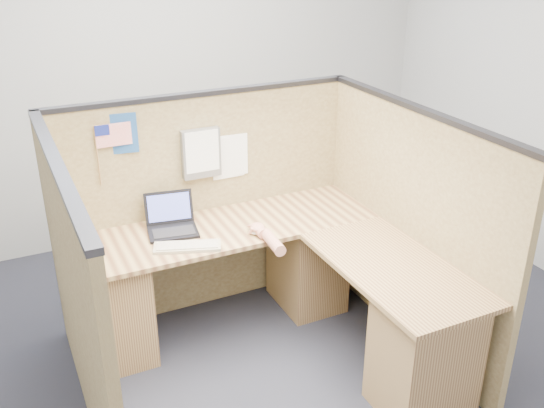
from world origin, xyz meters
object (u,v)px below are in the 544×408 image
laptop (170,222)px  keyboard (187,246)px  l_desk (278,295)px  mouse (257,231)px

laptop → keyboard: size_ratio=0.80×
l_desk → laptop: 0.82m
laptop → mouse: bearing=-23.1°
l_desk → mouse: mouse is taller
l_desk → laptop: (-0.51, 0.50, 0.39)m
laptop → mouse: 0.55m
mouse → l_desk: bearing=-77.8°
laptop → keyboard: laptop is taller
l_desk → keyboard: 0.64m
l_desk → laptop: bearing=135.5°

